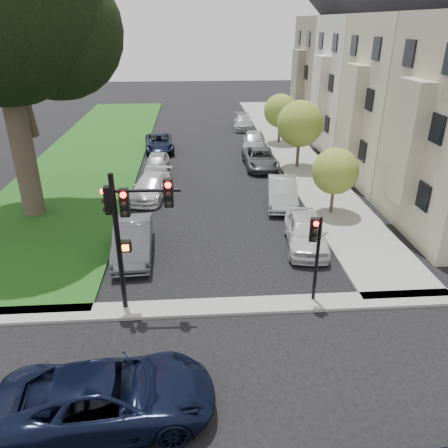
{
  "coord_description": "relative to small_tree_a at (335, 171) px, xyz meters",
  "views": [
    {
      "loc": [
        -1.17,
        -11.16,
        9.52
      ],
      "look_at": [
        0.0,
        5.0,
        2.0
      ],
      "focal_mm": 35.0,
      "sensor_mm": 36.0,
      "label": 1
    }
  ],
  "objects": [
    {
      "name": "ground",
      "position": [
        -6.2,
        -10.18,
        -2.43
      ],
      "size": [
        140.0,
        140.0,
        0.0
      ],
      "primitive_type": "plane",
      "color": "black",
      "rests_on": "ground"
    },
    {
      "name": "car_parked_4",
      "position": [
        -2.44,
        21.22,
        -1.79
      ],
      "size": [
        2.16,
        4.55,
        1.28
      ],
      "primitive_type": "imported",
      "rotation": [
        0.0,
        0.0,
        -0.08
      ],
      "color": "#999BA0",
      "rests_on": "ground"
    },
    {
      "name": "car_parked_8",
      "position": [
        -10.08,
        13.59,
        -1.77
      ],
      "size": [
        2.66,
        4.95,
        1.32
      ],
      "primitive_type": "imported",
      "rotation": [
        0.0,
        0.0,
        0.1
      ],
      "color": "black",
      "rests_on": "ground"
    },
    {
      "name": "traffic_signal_secondary",
      "position": [
        -3.18,
        -7.99,
        -0.04
      ],
      "size": [
        0.46,
        0.37,
        3.43
      ],
      "color": "black",
      "rests_on": "ground"
    },
    {
      "name": "car_parked_2",
      "position": [
        -2.61,
        8.61,
        -1.77
      ],
      "size": [
        2.23,
        4.78,
        1.32
      ],
      "primitive_type": "imported",
      "rotation": [
        0.0,
        0.0,
        0.01
      ],
      "color": "#3F4247",
      "rests_on": "ground"
    },
    {
      "name": "sidewalk_right",
      "position": [
        0.55,
        13.82,
        -2.37
      ],
      "size": [
        3.5,
        44.0,
        0.12
      ],
      "primitive_type": "cube",
      "color": "gray",
      "rests_on": "ground"
    },
    {
      "name": "small_tree_a",
      "position": [
        0.0,
        0.0,
        0.0
      ],
      "size": [
        2.44,
        2.44,
        3.66
      ],
      "color": "#3D2D25",
      "rests_on": "ground"
    },
    {
      "name": "car_parked_5",
      "position": [
        -10.15,
        -3.9,
        -1.68
      ],
      "size": [
        1.86,
        4.68,
        1.51
      ],
      "primitive_type": "imported",
      "rotation": [
        0.0,
        0.0,
        0.06
      ],
      "color": "#3F4247",
      "rests_on": "ground"
    },
    {
      "name": "small_tree_c",
      "position": [
        0.0,
        15.28,
        0.33
      ],
      "size": [
        2.77,
        2.77,
        4.16
      ],
      "color": "#3D2D25",
      "rests_on": "ground"
    },
    {
      "name": "car_parked_3",
      "position": [
        -2.46,
        13.2,
        -1.66
      ],
      "size": [
        2.47,
        4.78,
        1.56
      ],
      "primitive_type": "imported",
      "rotation": [
        0.0,
        0.0,
        -0.14
      ],
      "color": "#999BA0",
      "rests_on": "ground"
    },
    {
      "name": "car_cross_near",
      "position": [
        -9.75,
        -12.86,
        -1.66
      ],
      "size": [
        5.78,
        3.11,
        1.54
      ],
      "primitive_type": "imported",
      "rotation": [
        0.0,
        0.0,
        1.67
      ],
      "color": "black",
      "rests_on": "ground"
    },
    {
      "name": "house_d",
      "position": [
        6.25,
        20.32,
        4.5
      ],
      "size": [
        7.7,
        7.55,
        15.97
      ],
      "color": "gray",
      "rests_on": "ground"
    },
    {
      "name": "traffic_signal_main",
      "position": [
        -9.59,
        -7.95,
        1.14
      ],
      "size": [
        2.52,
        0.65,
        5.18
      ],
      "color": "black",
      "rests_on": "ground"
    },
    {
      "name": "car_parked_0",
      "position": [
        -2.31,
        -3.6,
        -1.68
      ],
      "size": [
        2.32,
        4.62,
        1.51
      ],
      "primitive_type": "imported",
      "rotation": [
        0.0,
        0.0,
        -0.12
      ],
      "color": "silver",
      "rests_on": "ground"
    },
    {
      "name": "car_parked_1",
      "position": [
        -2.4,
        1.61,
        -1.7
      ],
      "size": [
        2.19,
        4.66,
        1.48
      ],
      "primitive_type": "imported",
      "rotation": [
        0.0,
        0.0,
        -0.15
      ],
      "color": "#999BA0",
      "rests_on": "ground"
    },
    {
      "name": "car_parked_7",
      "position": [
        -9.89,
        7.87,
        -1.76
      ],
      "size": [
        1.68,
        3.99,
        1.35
      ],
      "primitive_type": "imported",
      "rotation": [
        0.0,
        0.0,
        -0.02
      ],
      "color": "#999BA0",
      "rests_on": "ground"
    },
    {
      "name": "house_b",
      "position": [
        6.25,
        5.32,
        4.5
      ],
      "size": [
        7.7,
        7.55,
        15.97
      ],
      "color": "tan",
      "rests_on": "ground"
    },
    {
      "name": "house_c",
      "position": [
        6.25,
        12.82,
        4.5
      ],
      "size": [
        7.7,
        7.55,
        15.97
      ],
      "color": "beige",
      "rests_on": "ground"
    },
    {
      "name": "sidewalk_cross",
      "position": [
        -6.2,
        -8.18,
        -2.37
      ],
      "size": [
        60.0,
        1.0,
        0.12
      ],
      "primitive_type": "cube",
      "color": "gray",
      "rests_on": "ground"
    },
    {
      "name": "grass_strip",
      "position": [
        -15.2,
        13.82,
        -2.37
      ],
      "size": [
        8.0,
        44.0,
        0.12
      ],
      "primitive_type": "cube",
      "color": "#214518",
      "rests_on": "ground"
    },
    {
      "name": "small_tree_b",
      "position": [
        0.0,
        8.25,
        0.73
      ],
      "size": [
        3.17,
        3.17,
        4.76
      ],
      "color": "#3D2D25",
      "rests_on": "ground"
    },
    {
      "name": "car_parked_6",
      "position": [
        -9.94,
        3.29,
        -1.78
      ],
      "size": [
        2.68,
        4.8,
        1.31
      ],
      "primitive_type": "imported",
      "rotation": [
        0.0,
        0.0,
        -0.19
      ],
      "color": "silver",
      "rests_on": "ground"
    }
  ]
}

